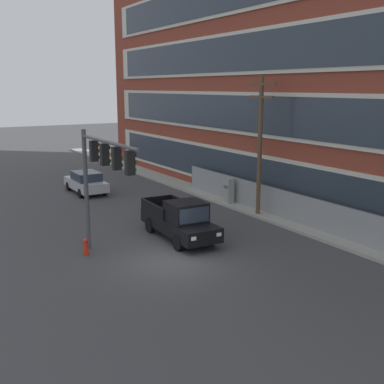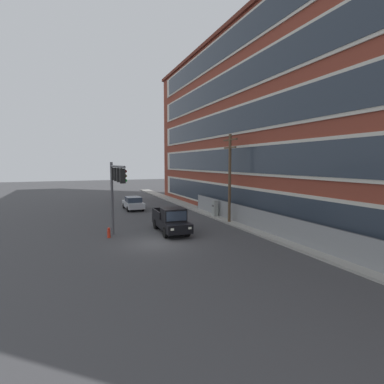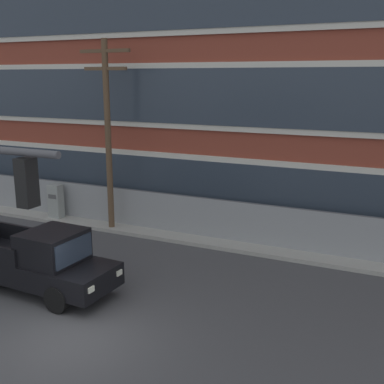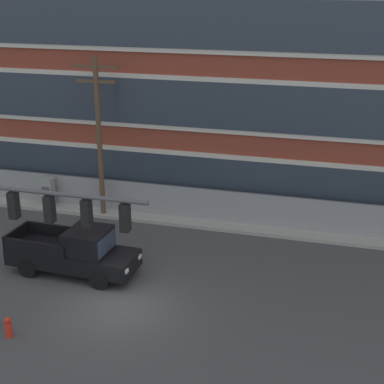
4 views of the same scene
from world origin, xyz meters
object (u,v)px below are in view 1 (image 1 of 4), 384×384
Objects in this scene: utility_pole_near_corner at (260,140)px; fire_hydrant at (86,247)px; electrical_cabinet at (229,192)px; traffic_signal_mast at (101,167)px; pickup_truck_black at (180,221)px; sedan_silver at (86,182)px.

fire_hydrant is at bearing -83.27° from utility_pole_near_corner.
fire_hydrant is (4.49, -11.11, -0.49)m from electrical_cabinet.
traffic_signal_mast is 0.73× the size of utility_pole_near_corner.
fire_hydrant is (-0.20, -4.85, -0.58)m from pickup_truck_black.
utility_pole_near_corner is (-2.59, 10.58, 0.29)m from traffic_signal_mast.
pickup_truck_black reaches higher than fire_hydrant.
sedan_silver is 10.67m from electrical_cabinet.
electrical_cabinet is (8.26, 6.76, 0.07)m from sedan_silver.
traffic_signal_mast reaches higher than electrical_cabinet.
utility_pole_near_corner is (-1.50, 6.14, 3.56)m from pickup_truck_black.
pickup_truck_black is 4.89m from fire_hydrant.
pickup_truck_black is 3.19× the size of electrical_cabinet.
utility_pole_near_corner is at bearing 103.78° from traffic_signal_mast.
electrical_cabinet is (-3.20, 0.12, -3.66)m from utility_pole_near_corner.
utility_pole_near_corner reaches higher than traffic_signal_mast.
utility_pole_near_corner is 10.47× the size of fire_hydrant.
fire_hydrant is (12.75, -4.35, -0.42)m from sedan_silver.
pickup_truck_black is at bearing 87.66° from fire_hydrant.
sedan_silver is 2.62× the size of electrical_cabinet.
sedan_silver is at bearing 161.15° from fire_hydrant.
fire_hydrant is at bearing -67.98° from electrical_cabinet.
traffic_signal_mast reaches higher than pickup_truck_black.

